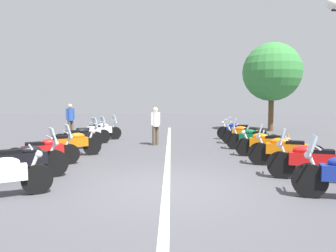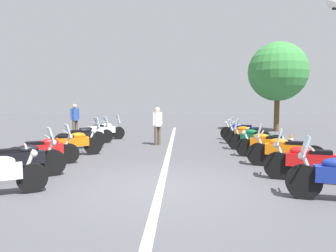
{
  "view_description": "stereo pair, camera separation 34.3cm",
  "coord_description": "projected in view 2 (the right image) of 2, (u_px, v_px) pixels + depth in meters",
  "views": [
    {
      "loc": [
        -6.51,
        -0.1,
        1.87
      ],
      "look_at": [
        3.93,
        0.0,
        1.03
      ],
      "focal_mm": 33.04,
      "sensor_mm": 36.0,
      "label": 1
    },
    {
      "loc": [
        -6.51,
        -0.44,
        1.87
      ],
      "look_at": [
        3.93,
        0.0,
        1.03
      ],
      "focal_mm": 33.04,
      "sensor_mm": 36.0,
      "label": 2
    }
  ],
  "objects": [
    {
      "name": "motorcycle_right_row_3",
      "position": [
        266.0,
        144.0,
        10.23
      ],
      "size": [
        0.87,
        1.96,
        0.99
      ],
      "rotation": [
        0.0,
        0.0,
        1.29
      ],
      "color": "black",
      "rests_on": "ground_plane"
    },
    {
      "name": "motorcycle_left_row_5",
      "position": [
        92.0,
        134.0,
        13.46
      ],
      "size": [
        1.31,
        1.72,
        1.19
      ],
      "rotation": [
        0.0,
        0.0,
        -0.94
      ],
      "color": "black",
      "rests_on": "ground_plane"
    },
    {
      "name": "motorcycle_right_row_5",
      "position": [
        247.0,
        134.0,
        13.22
      ],
      "size": [
        0.96,
        1.93,
        1.19
      ],
      "rotation": [
        0.0,
        0.0,
        1.21
      ],
      "color": "black",
      "rests_on": "ground_plane"
    },
    {
      "name": "roadside_tree_0",
      "position": [
        278.0,
        72.0,
        18.88
      ],
      "size": [
        3.59,
        3.59,
        5.47
      ],
      "color": "brown",
      "rests_on": "ground_plane"
    },
    {
      "name": "motorcycle_left_row_6",
      "position": [
        104.0,
        130.0,
        14.91
      ],
      "size": [
        1.16,
        1.96,
        1.2
      ],
      "rotation": [
        0.0,
        0.0,
        -1.08
      ],
      "color": "black",
      "rests_on": "ground_plane"
    },
    {
      "name": "bystander_1",
      "position": [
        157.0,
        123.0,
        13.1
      ],
      "size": [
        0.41,
        0.39,
        1.62
      ],
      "rotation": [
        0.0,
        0.0,
        0.82
      ],
      "color": "brown",
      "rests_on": "ground_plane"
    },
    {
      "name": "motorcycle_right_row_1",
      "position": [
        308.0,
        161.0,
        7.18
      ],
      "size": [
        0.88,
        1.99,
        1.22
      ],
      "rotation": [
        0.0,
        0.0,
        1.28
      ],
      "color": "black",
      "rests_on": "ground_plane"
    },
    {
      "name": "motorcycle_left_row_1",
      "position": [
        21.0,
        160.0,
        7.36
      ],
      "size": [
        1.29,
        1.88,
        1.22
      ],
      "rotation": [
        0.0,
        0.0,
        -1.0
      ],
      "color": "black",
      "rests_on": "ground_plane"
    },
    {
      "name": "motorcycle_right_row_4",
      "position": [
        255.0,
        138.0,
        11.68
      ],
      "size": [
        0.89,
        2.02,
        1.2
      ],
      "rotation": [
        0.0,
        0.0,
        1.28
      ],
      "color": "black",
      "rests_on": "ground_plane"
    },
    {
      "name": "motorcycle_left_row_3",
      "position": [
        73.0,
        143.0,
        10.51
      ],
      "size": [
        1.16,
        1.8,
        0.99
      ],
      "rotation": [
        0.0,
        0.0,
        -1.03
      ],
      "color": "black",
      "rests_on": "ground_plane"
    },
    {
      "name": "motorcycle_left_row_2",
      "position": [
        44.0,
        150.0,
        8.93
      ],
      "size": [
        1.2,
        1.81,
        1.19
      ],
      "rotation": [
        0.0,
        0.0,
        -1.01
      ],
      "color": "black",
      "rests_on": "ground_plane"
    },
    {
      "name": "motorcycle_right_row_6",
      "position": [
        241.0,
        131.0,
        14.77
      ],
      "size": [
        0.95,
        1.95,
        1.0
      ],
      "rotation": [
        0.0,
        0.0,
        1.22
      ],
      "color": "black",
      "rests_on": "ground_plane"
    },
    {
      "name": "motorcycle_right_row_2",
      "position": [
        284.0,
        151.0,
        8.71
      ],
      "size": [
        0.93,
        2.06,
        1.22
      ],
      "rotation": [
        0.0,
        0.0,
        1.25
      ],
      "color": "black",
      "rests_on": "ground_plane"
    },
    {
      "name": "motorcycle_left_row_4",
      "position": [
        81.0,
        137.0,
        12.1
      ],
      "size": [
        1.37,
        1.7,
        1.22
      ],
      "rotation": [
        0.0,
        0.0,
        -0.91
      ],
      "color": "black",
      "rests_on": "ground_plane"
    },
    {
      "name": "traffic_cone_0",
      "position": [
        291.0,
        140.0,
        12.43
      ],
      "size": [
        0.36,
        0.36,
        0.61
      ],
      "color": "orange",
      "rests_on": "ground_plane"
    },
    {
      "name": "ground_plane",
      "position": [
        160.0,
        188.0,
        6.65
      ],
      "size": [
        80.0,
        80.0,
        0.0
      ],
      "primitive_type": "plane",
      "color": "#4C4C51"
    },
    {
      "name": "bystander_0",
      "position": [
        75.0,
        117.0,
        16.25
      ],
      "size": [
        0.46,
        0.33,
        1.72
      ],
      "rotation": [
        0.0,
        0.0,
        0.98
      ],
      "color": "brown",
      "rests_on": "ground_plane"
    },
    {
      "name": "lane_centre_stripe",
      "position": [
        169.0,
        153.0,
        11.09
      ],
      "size": [
        21.35,
        0.16,
        0.01
      ],
      "primitive_type": "cube",
      "color": "beige",
      "rests_on": "ground_plane"
    }
  ]
}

